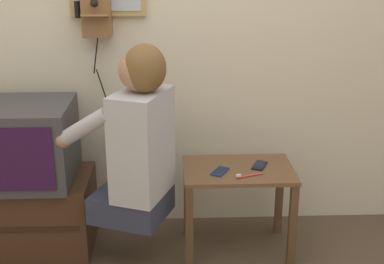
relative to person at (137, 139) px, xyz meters
The scene contains 9 objects.
wall_back 0.78m from the person, 76.34° to the left, with size 6.80×0.05×2.55m.
side_table 0.64m from the person, 14.49° to the left, with size 0.60×0.41×0.50m.
person is the anchor object (origin of this frame).
tv_stand 0.85m from the person, 161.80° to the left, with size 0.72×0.46×0.43m.
television 0.66m from the person, 163.04° to the left, with size 0.53×0.50×0.43m.
wall_phone_antique 0.80m from the person, 116.78° to the left, with size 0.20×0.18×0.75m.
cell_phone_held 0.49m from the person, 11.40° to the left, with size 0.11×0.14×0.01m.
cell_phone_spare 0.71m from the person, 13.63° to the left, with size 0.11×0.14×0.01m.
toothbrush 0.61m from the person, ahead, with size 0.15×0.06×0.02m.
Camera 1 is at (0.04, -1.90, 1.64)m, focal length 50.00 mm.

